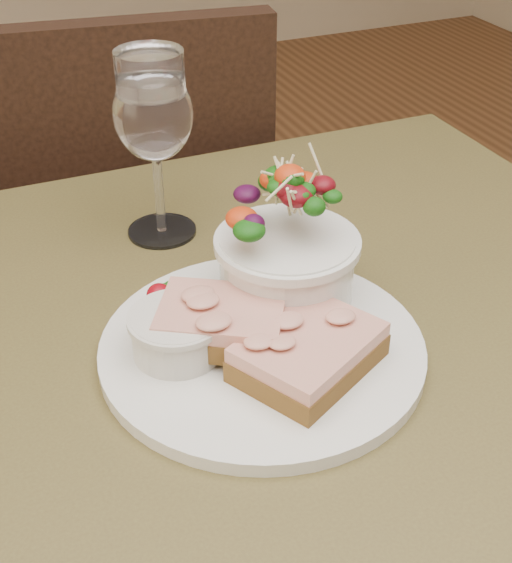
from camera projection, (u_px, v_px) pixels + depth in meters
name	position (u px, v px, depth m)	size (l,w,h in m)	color
cafe_table	(290.00, 449.00, 0.69)	(0.80, 0.80, 0.75)	#4B3E20
chair_far	(128.00, 342.00, 1.39)	(0.47, 0.47, 0.90)	black
dinner_plate	(262.00, 348.00, 0.64)	(0.27, 0.27, 0.01)	white
sandwich_front	(309.00, 352.00, 0.60)	(0.13, 0.12, 0.03)	#4A3013
sandwich_back	(222.00, 321.00, 0.62)	(0.12, 0.11, 0.03)	#4A3013
ramekin	(177.00, 332.00, 0.62)	(0.07, 0.07, 0.04)	silver
salad_bowl	(287.00, 239.00, 0.66)	(0.12, 0.12, 0.13)	white
garnish	(168.00, 292.00, 0.68)	(0.05, 0.04, 0.02)	#0B3409
wine_glass	(154.00, 120.00, 0.74)	(0.08, 0.08, 0.18)	white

